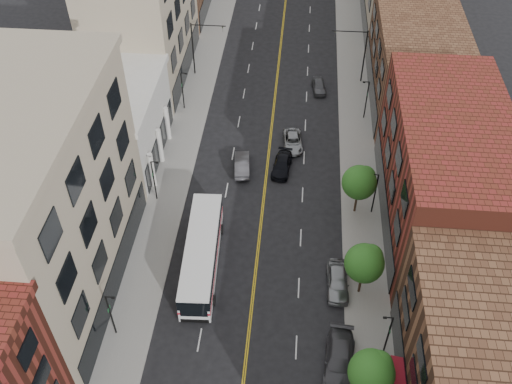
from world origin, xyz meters
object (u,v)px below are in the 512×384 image
(city_bus, at_px, (202,253))
(car_parked_far, at_px, (338,281))
(car_lane_behind, at_px, (242,164))
(car_lane_c, at_px, (319,86))
(car_parked_mid, at_px, (339,360))
(car_lane_b, at_px, (293,141))
(car_lane_a, at_px, (282,165))

(city_bus, bearing_deg, car_parked_far, -8.89)
(car_lane_behind, xyz_separation_m, car_lane_c, (8.21, 16.13, -0.09))
(car_parked_mid, height_order, car_parked_far, car_parked_mid)
(car_parked_mid, bearing_deg, car_lane_b, 104.49)
(car_lane_behind, distance_m, car_lane_b, 7.05)
(car_parked_far, height_order, car_lane_c, car_parked_far)
(car_parked_mid, height_order, car_lane_behind, car_parked_mid)
(city_bus, height_order, car_lane_behind, city_bus)
(city_bus, height_order, car_parked_far, city_bus)
(city_bus, xyz_separation_m, car_lane_behind, (2.20, 13.69, -1.13))
(car_parked_far, relative_size, car_lane_a, 1.04)
(city_bus, distance_m, car_parked_far, 12.42)
(car_lane_behind, relative_size, car_lane_a, 0.99)
(city_bus, relative_size, car_lane_a, 2.76)
(city_bus, xyz_separation_m, car_parked_mid, (12.31, -9.04, -1.05))
(car_parked_far, height_order, car_lane_a, car_parked_far)
(car_parked_mid, xyz_separation_m, car_lane_b, (-4.76, 27.32, -0.19))
(car_parked_mid, bearing_deg, city_bus, 148.30)
(city_bus, xyz_separation_m, car_lane_c, (10.41, 29.82, -1.22))
(city_bus, height_order, car_parked_mid, city_bus)
(car_lane_behind, bearing_deg, city_bus, 74.56)
(car_lane_a, bearing_deg, car_lane_b, 83.33)
(city_bus, relative_size, car_parked_far, 2.66)
(car_lane_b, distance_m, car_lane_c, 11.89)
(car_lane_c, bearing_deg, car_lane_a, -111.56)
(car_parked_mid, bearing_deg, car_lane_c, 97.40)
(car_lane_a, xyz_separation_m, car_lane_b, (1.02, 4.23, -0.03))
(car_parked_far, distance_m, car_lane_c, 31.20)
(car_lane_behind, bearing_deg, car_lane_b, -145.73)
(car_lane_b, height_order, car_lane_c, car_lane_c)
(car_lane_b, bearing_deg, car_lane_behind, -145.53)
(car_parked_far, relative_size, car_lane_behind, 1.05)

